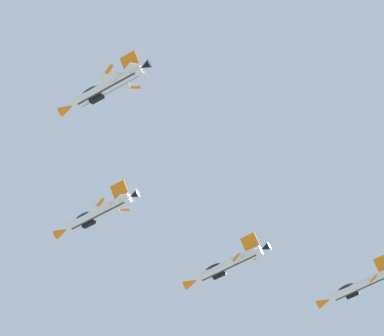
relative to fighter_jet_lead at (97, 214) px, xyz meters
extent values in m
cylinder|color=white|center=(0.28, -0.02, 0.00)|extent=(12.09, 2.53, 1.70)
cube|color=#383D47|center=(0.31, 0.33, -0.32)|extent=(10.14, 1.97, 1.33)
cone|color=orange|center=(-6.85, 0.48, 0.00)|extent=(2.50, 1.73, 1.56)
cone|color=black|center=(7.02, -0.48, 0.00)|extent=(1.69, 1.47, 1.36)
ellipsoid|color=#192333|center=(-2.38, -0.30, 0.43)|extent=(3.30, 1.77, 1.55)
cube|color=black|center=(-1.83, 0.72, -0.55)|extent=(2.29, 1.51, 1.38)
cube|color=white|center=(1.88, -1.85, -1.97)|extent=(3.20, 3.55, 3.21)
cube|color=orange|center=(2.89, -3.35, -3.51)|extent=(1.65, 1.32, 0.57)
cube|color=white|center=(2.12, 1.70, 1.85)|extent=(2.96, 3.52, 3.21)
cube|color=orange|center=(3.33, 3.05, 3.39)|extent=(1.68, 1.16, 0.57)
cube|color=white|center=(5.30, -1.41, -1.12)|extent=(2.24, 2.20, 1.72)
cube|color=white|center=(5.44, 0.66, 1.11)|extent=(2.12, 2.06, 1.72)
cube|color=orange|center=(4.98, -1.67, 1.23)|extent=(2.74, 2.22, 1.92)
cylinder|color=white|center=(12.42, -19.29, -0.89)|extent=(12.09, 2.53, 1.70)
cube|color=#383D47|center=(12.45, -18.96, -1.22)|extent=(10.15, 2.00, 1.31)
cone|color=orange|center=(5.29, -18.79, -0.89)|extent=(2.50, 1.73, 1.56)
cone|color=black|center=(19.16, -19.76, -0.89)|extent=(1.69, 1.47, 1.36)
ellipsoid|color=#192333|center=(9.76, -19.56, -0.44)|extent=(3.30, 1.77, 1.56)
cube|color=black|center=(10.31, -18.57, -1.46)|extent=(2.29, 1.52, 1.37)
cube|color=white|center=(14.01, -21.18, -2.80)|extent=(3.25, 3.63, 3.12)
cube|color=orange|center=(15.02, -22.73, -4.29)|extent=(1.65, 1.32, 0.57)
cube|color=white|center=(14.27, -17.52, 0.91)|extent=(3.00, 3.60, 3.12)
cube|color=orange|center=(15.48, -16.12, 2.40)|extent=(1.69, 1.17, 0.57)
cube|color=white|center=(17.44, -20.71, -1.97)|extent=(2.26, 2.24, 1.68)
cube|color=white|center=(17.59, -18.57, 0.19)|extent=(2.13, 2.11, 1.68)
cube|color=orange|center=(17.12, -20.90, 0.39)|extent=(2.73, 2.16, 1.97)
cylinder|color=white|center=(15.65, 17.01, -2.30)|extent=(12.09, 2.53, 1.70)
cube|color=#383D47|center=(15.67, 17.37, -2.60)|extent=(10.14, 1.93, 1.36)
cone|color=orange|center=(8.51, 17.51, -2.30)|extent=(2.50, 1.73, 1.56)
cone|color=black|center=(22.38, 16.55, -2.30)|extent=(1.69, 1.47, 1.36)
ellipsoid|color=#192333|center=(12.98, 16.71, -1.89)|extent=(3.30, 1.77, 1.55)
cube|color=black|center=(13.53, 17.78, -2.81)|extent=(2.29, 1.50, 1.38)
cube|color=white|center=(17.25, 15.29, -4.35)|extent=(3.12, 3.43, 3.34)
cube|color=orange|center=(18.27, 13.86, -5.96)|extent=(1.64, 1.31, 0.58)
cube|color=white|center=(17.48, 18.63, -0.35)|extent=(2.90, 3.38, 3.34)
cube|color=orange|center=(18.69, 19.90, 1.26)|extent=(1.68, 1.15, 0.58)
cube|color=white|center=(20.67, 15.68, -3.46)|extent=(2.20, 2.13, 1.79)
cube|color=white|center=(20.80, 17.64, -1.13)|extent=(2.09, 1.99, 1.79)
cube|color=orange|center=(20.34, 15.30, -1.13)|extent=(2.74, 2.29, 1.83)
cylinder|color=white|center=(33.66, 32.04, -0.15)|extent=(12.09, 2.53, 1.70)
cube|color=#383D47|center=(33.69, 32.40, -0.45)|extent=(10.14, 1.93, 1.36)
cone|color=orange|center=(26.53, 32.54, -0.15)|extent=(2.50, 1.73, 1.56)
ellipsoid|color=#192333|center=(31.00, 31.74, 0.26)|extent=(3.30, 1.77, 1.55)
cube|color=black|center=(31.55, 32.81, -0.66)|extent=(2.29, 1.50, 1.38)
cube|color=white|center=(35.26, 30.31, -2.20)|extent=(3.12, 3.42, 3.35)
cube|color=orange|center=(36.28, 28.89, -3.81)|extent=(1.64, 1.31, 0.58)
cube|color=white|center=(35.50, 33.66, 1.80)|extent=(2.90, 3.38, 3.35)
cube|color=orange|center=(36.70, 34.92, 3.41)|extent=(1.68, 1.15, 0.58)
cube|color=orange|center=(38.36, 30.32, 1.02)|extent=(2.74, 2.30, 1.82)
camera|label=1|loc=(47.70, -62.38, -127.11)|focal=85.60mm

